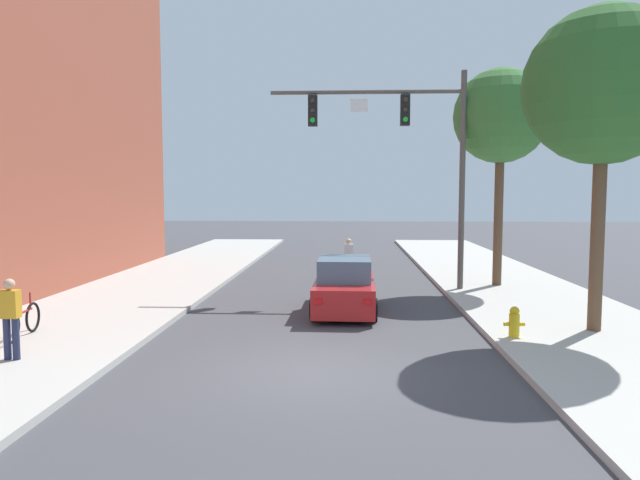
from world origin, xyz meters
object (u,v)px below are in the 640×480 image
street_tree_nearest (603,87)px  street_tree_second (501,117)px  traffic_signal_mast (407,139)px  car_lead_red (345,287)px  pedestrian_sidewalk_left_walker (10,315)px  fire_hydrant (514,322)px  pedestrian_crossing_road (349,256)px  bicycle_leaning (23,321)px

street_tree_nearest → street_tree_second: 6.91m
traffic_signal_mast → car_lead_red: bearing=-122.2°
traffic_signal_mast → pedestrian_sidewalk_left_walker: (-8.76, -9.12, -4.29)m
traffic_signal_mast → fire_hydrant: (1.84, -6.78, -4.84)m
pedestrian_sidewalk_left_walker → fire_hydrant: bearing=12.4°
traffic_signal_mast → pedestrian_crossing_road: bearing=122.2°
car_lead_red → street_tree_second: size_ratio=0.55×
traffic_signal_mast → pedestrian_crossing_road: 5.81m
car_lead_red → pedestrian_sidewalk_left_walker: pedestrian_sidewalk_left_walker is taller
pedestrian_sidewalk_left_walker → pedestrian_crossing_road: 14.03m
pedestrian_crossing_road → street_tree_second: street_tree_second is taller
pedestrian_crossing_road → street_tree_nearest: street_tree_nearest is taller
traffic_signal_mast → pedestrian_crossing_road: traffic_signal_mast is taller
bicycle_leaning → traffic_signal_mast: bearing=37.7°
traffic_signal_mast → bicycle_leaning: 12.99m
street_tree_second → pedestrian_crossing_road: bearing=156.8°
fire_hydrant → car_lead_red: bearing=139.2°
traffic_signal_mast → car_lead_red: (-2.12, -3.37, -4.63)m
bicycle_leaning → pedestrian_crossing_road: bearing=54.5°
car_lead_red → fire_hydrant: car_lead_red is taller
traffic_signal_mast → street_tree_nearest: 7.23m
traffic_signal_mast → pedestrian_sidewalk_left_walker: 13.35m
bicycle_leaning → street_tree_second: street_tree_second is taller
car_lead_red → pedestrian_sidewalk_left_walker: size_ratio=2.60×
fire_hydrant → bicycle_leaning: bearing=-177.0°
fire_hydrant → street_tree_nearest: size_ratio=0.09×
car_lead_red → street_tree_second: bearing=37.5°
pedestrian_sidewalk_left_walker → street_tree_second: 16.53m
pedestrian_sidewalk_left_walker → fire_hydrant: (10.59, 2.33, -0.56)m
bicycle_leaning → street_tree_nearest: (13.52, 1.37, 5.44)m
pedestrian_sidewalk_left_walker → pedestrian_crossing_road: bearing=61.2°
traffic_signal_mast → street_tree_second: (3.39, 0.87, 0.83)m
traffic_signal_mast → street_tree_second: size_ratio=0.97×
pedestrian_sidewalk_left_walker → car_lead_red: bearing=40.9°
pedestrian_sidewalk_left_walker → fire_hydrant: size_ratio=2.28×
street_tree_nearest → bicycle_leaning: bearing=-174.2°
pedestrian_crossing_road → street_tree_second: bearing=-23.2°
traffic_signal_mast → street_tree_nearest: size_ratio=0.97×
car_lead_red → bicycle_leaning: 8.44m
traffic_signal_mast → street_tree_second: street_tree_second is taller
traffic_signal_mast → car_lead_red: traffic_signal_mast is taller
pedestrian_crossing_road → bicycle_leaning: (-7.54, -10.56, -0.37)m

